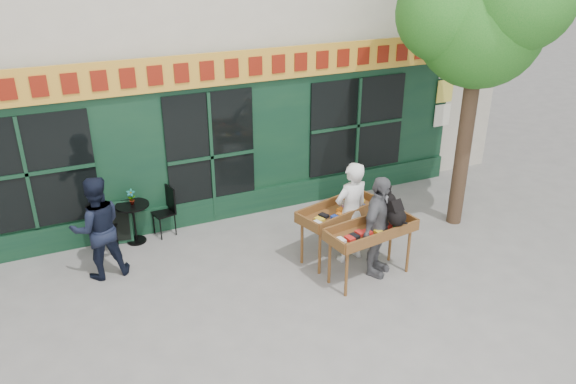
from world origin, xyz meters
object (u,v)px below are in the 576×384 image
object	(u,v)px
book_cart_right	(339,214)
woman	(351,212)
man_left	(97,228)
dog	(393,205)
book_cart_center	(371,233)
bistro_table	(134,215)
man_right	(378,227)

from	to	relation	value
book_cart_right	woman	bearing A→B (deg)	-69.48
man_left	dog	bearing A→B (deg)	152.79
book_cart_center	woman	xyz separation A→B (m)	(0.00, 0.65, 0.08)
book_cart_center	book_cart_right	size ratio (longest dim) A/B	0.98
man_left	woman	bearing A→B (deg)	159.60
book_cart_right	bistro_table	xyz separation A→B (m)	(-3.15, 1.97, -0.28)
book_cart_center	dog	distance (m)	0.59
woman	book_cart_right	size ratio (longest dim) A/B	1.12
book_cart_center	book_cart_right	world-z (taller)	same
dog	book_cart_center	bearing A→B (deg)	163.70
book_cart_center	man_left	bearing A→B (deg)	146.38
book_cart_center	man_right	bearing A→B (deg)	15.57
bistro_table	man_left	world-z (taller)	man_left
bistro_table	man_left	distance (m)	1.19
dog	man_left	distance (m)	4.77
dog	bistro_table	world-z (taller)	dog
book_cart_right	man_right	size ratio (longest dim) A/B	0.93
man_right	bistro_table	size ratio (longest dim) A/B	2.29
book_cart_center	bistro_table	xyz separation A→B (m)	(-3.28, 2.80, -0.28)
woman	man_right	size ratio (longest dim) A/B	1.04
woman	man_left	bearing A→B (deg)	-25.53
woman	man_left	size ratio (longest dim) A/B	1.03
woman	bistro_table	bearing A→B (deg)	-41.33
man_right	bistro_table	xyz separation A→B (m)	(-3.45, 2.72, -0.33)
book_cart_center	bistro_table	size ratio (longest dim) A/B	2.07
dog	man_right	xyz separation A→B (m)	(-0.18, 0.13, -0.42)
book_cart_center	dog	world-z (taller)	dog
dog	woman	size ratio (longest dim) A/B	0.33
book_cart_right	dog	bearing A→B (deg)	-77.25
dog	man_right	world-z (taller)	man_right
book_cart_center	man_left	distance (m)	4.41
bistro_table	man_left	bearing A→B (deg)	-127.87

